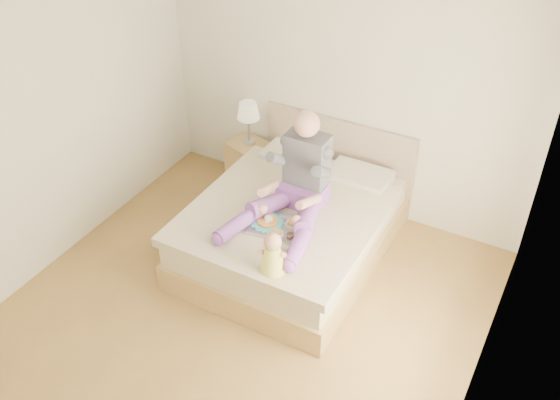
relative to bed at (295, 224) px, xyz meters
The scene contains 7 objects.
room 1.61m from the bed, 85.70° to the right, with size 4.02×4.22×2.71m.
bed is the anchor object (origin of this frame).
nightstand 1.28m from the bed, 141.48° to the left, with size 0.52×0.49×0.53m.
lamp 1.41m from the bed, 141.17° to the left, with size 0.25×0.25×0.50m.
adult 0.60m from the bed, 59.96° to the right, with size 0.83×1.17×0.98m.
tray 0.54m from the bed, 83.10° to the right, with size 0.53×0.44×0.14m.
baby 1.07m from the bed, 73.11° to the right, with size 0.26×0.34×0.37m.
Camera 1 is at (2.18, -3.18, 4.15)m, focal length 40.00 mm.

